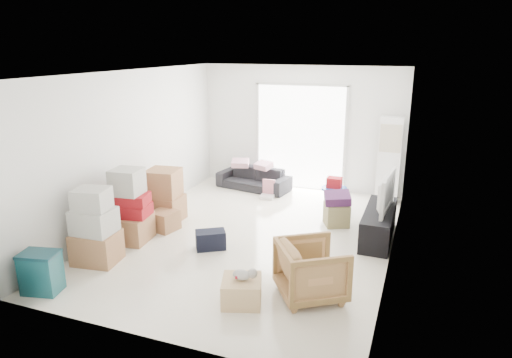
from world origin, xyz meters
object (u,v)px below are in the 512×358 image
object	(u,v)px
wood_crate	(242,291)
kids_table	(334,187)
television	(380,206)
armchair	(312,268)
sofa	(254,175)
ac_tower	(389,160)
ottoman	(336,214)
storage_bins	(41,272)
tv_console	(379,224)

from	to	relation	value
wood_crate	kids_table	bearing A→B (deg)	84.23
television	armchair	world-z (taller)	armchair
sofa	kids_table	bearing A→B (deg)	-8.68
ac_tower	sofa	xyz separation A→B (m)	(-2.87, -0.15, -0.56)
kids_table	ottoman	bearing A→B (deg)	-75.18
kids_table	wood_crate	xyz separation A→B (m)	(-0.39, -3.82, -0.29)
storage_bins	wood_crate	distance (m)	2.62
ac_tower	television	world-z (taller)	ac_tower
storage_bins	wood_crate	world-z (taller)	storage_bins
armchair	ottoman	world-z (taller)	armchair
television	ottoman	size ratio (longest dim) A/B	2.62
sofa	wood_crate	distance (m)	4.73
tv_console	ottoman	bearing A→B (deg)	155.95
ac_tower	ottoman	world-z (taller)	ac_tower
ac_tower	armchair	xyz separation A→B (m)	(-0.55, -4.18, -0.47)
tv_console	ottoman	distance (m)	0.84
armchair	kids_table	world-z (taller)	armchair
wood_crate	television	bearing A→B (deg)	62.49
ac_tower	kids_table	world-z (taller)	ac_tower
tv_console	television	size ratio (longest dim) A/B	1.44
ac_tower	television	bearing A→B (deg)	-88.56
sofa	wood_crate	size ratio (longest dim) A/B	3.41
tv_console	kids_table	xyz separation A→B (m)	(-0.99, 1.18, 0.20)
television	kids_table	world-z (taller)	television
ottoman	wood_crate	xyz separation A→B (m)	(-0.61, -2.98, -0.04)
ac_tower	television	xyz separation A→B (m)	(0.05, -1.98, -0.30)
ac_tower	sofa	bearing A→B (deg)	-177.00
sofa	tv_console	bearing A→B (deg)	-22.16
storage_bins	armchair	bearing A→B (deg)	18.63
sofa	ac_tower	bearing A→B (deg)	13.00
television	wood_crate	size ratio (longest dim) A/B	2.20
armchair	wood_crate	bearing A→B (deg)	86.31
television	ottoman	distance (m)	0.92
ac_tower	armchair	size ratio (longest dim) A/B	2.16
sofa	armchair	bearing A→B (deg)	-50.09
armchair	sofa	bearing A→B (deg)	-3.64
sofa	kids_table	distance (m)	2.04
ac_tower	kids_table	xyz separation A→B (m)	(-0.94, -0.80, -0.42)
television	armchair	xyz separation A→B (m)	(-0.60, -2.19, -0.17)
television	wood_crate	bearing A→B (deg)	157.26
tv_console	storage_bins	distance (m)	5.11
ac_tower	sofa	world-z (taller)	ac_tower
ac_tower	tv_console	xyz separation A→B (m)	(0.05, -1.98, -0.62)
tv_console	ac_tower	bearing A→B (deg)	91.44
sofa	storage_bins	bearing A→B (deg)	-90.83
ac_tower	armchair	bearing A→B (deg)	-97.51
storage_bins	ac_tower	bearing A→B (deg)	53.95
ac_tower	tv_console	distance (m)	2.08
sofa	armchair	world-z (taller)	armchair
tv_console	ottoman	xyz separation A→B (m)	(-0.76, 0.34, -0.05)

